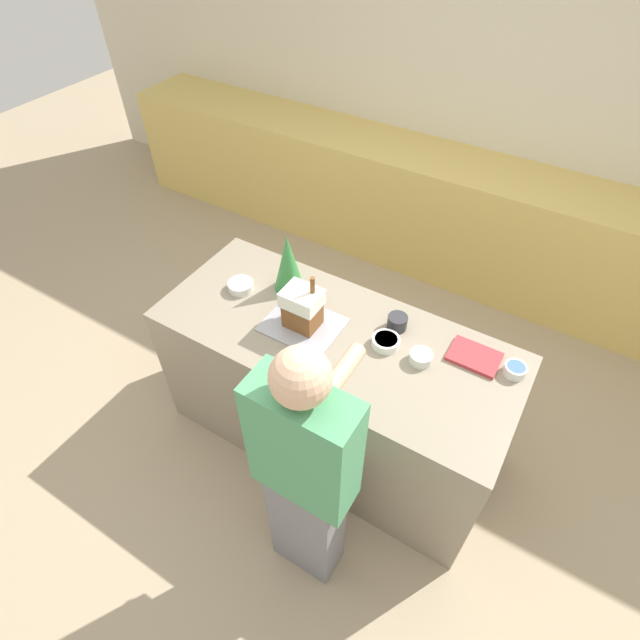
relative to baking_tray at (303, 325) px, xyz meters
The scene contains 14 objects.
ground_plane 0.90m from the baking_tray, ahead, with size 12.00×12.00×0.00m, color tan.
wall_back 2.30m from the baking_tray, 85.65° to the left, with size 8.00×0.05×2.60m.
back_cabinet_block 1.98m from the baking_tray, 84.92° to the left, with size 6.00×0.60×0.93m.
kitchen_island 0.48m from the baking_tray, ahead, with size 1.84×0.78×0.88m.
baking_tray is the anchor object (origin of this frame).
gingerbread_house 0.12m from the baking_tray, 27.55° to the left, with size 0.18×0.15×0.31m.
decorative_tree 0.34m from the baking_tray, 136.70° to the left, with size 0.16×0.16×0.33m.
candy_bowl_behind_tray 0.43m from the baking_tray, 12.92° to the left, with size 0.14×0.14×0.04m.
candy_bowl_front_corner 0.61m from the baking_tray, ahead, with size 0.11×0.11×0.05m.
candy_bowl_far_right 1.03m from the baking_tray, 13.67° to the left, with size 0.10×0.10×0.05m.
candy_bowl_far_left 0.44m from the baking_tray, behind, with size 0.14×0.14×0.05m.
cookbook 0.84m from the baking_tray, 16.34° to the left, with size 0.24×0.17×0.02m.
mug 0.47m from the baking_tray, 29.05° to the left, with size 0.10×0.10×0.08m.
person 0.79m from the baking_tray, 56.77° to the right, with size 0.41×0.52×1.57m.
Camera 1 is at (0.81, -1.47, 2.69)m, focal length 28.00 mm.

